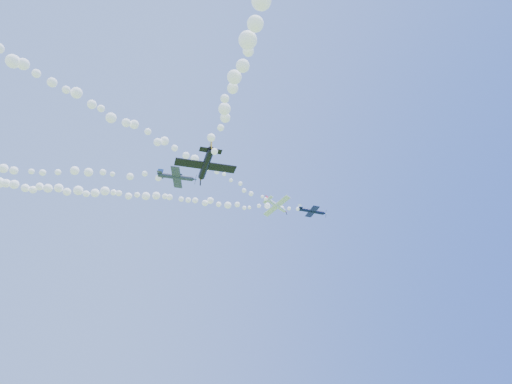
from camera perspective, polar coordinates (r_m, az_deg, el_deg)
name	(u,v)px	position (r m, az deg, el deg)	size (l,w,h in m)	color
plane_white	(277,206)	(96.87, 2.75, -1.82)	(6.91, 6.96, 2.79)	white
smoke_trail_white	(108,112)	(76.45, -19.08, 9.99)	(74.59, 31.27, 2.96)	white
plane_navy	(312,211)	(102.12, 7.48, -2.55)	(7.27, 7.55, 2.84)	#0D133D
smoke_trail_navy	(150,197)	(98.46, -13.91, -0.65)	(68.63, 19.40, 2.85)	white
plane_grey	(177,177)	(76.51, -10.54, 1.99)	(7.06, 7.45, 2.75)	#36394F
plane_black	(206,165)	(59.21, -6.73, 3.63)	(8.56, 8.07, 2.23)	black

